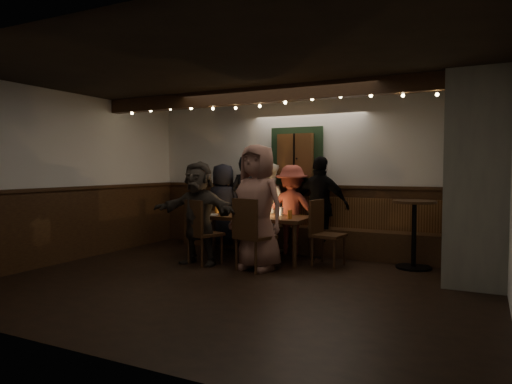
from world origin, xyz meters
The scene contains 13 objects.
room centered at (1.07, 1.42, 1.07)m, with size 6.02×5.01×2.62m.
dining_table centered at (-0.58, 1.40, 0.63)m, with size 1.93×0.83×0.84m.
chair_near_left centered at (-1.02, 0.64, 0.55)m, with size 0.57×0.57×0.97m.
chair_near_right centered at (-0.15, 0.58, 0.57)m, with size 0.57×0.57×1.02m.
chair_end centered at (0.61, 1.46, 0.54)m, with size 0.49×0.49×0.96m.
high_top centered at (1.85, 1.81, 0.62)m, with size 0.61×0.61×0.98m.
person_a centered at (-1.49, 2.10, 0.76)m, with size 0.74×0.48×1.52m, color black.
person_b centered at (-0.98, 2.06, 0.83)m, with size 0.61×0.40×1.66m, color black.
person_c centered at (-0.57, 2.07, 0.77)m, with size 0.75×0.58×1.54m, color #BCB8A9.
person_d centered at (-0.12, 2.03, 0.74)m, with size 0.96×0.55×1.49m, color maroon.
person_e centered at (0.36, 2.11, 0.82)m, with size 0.96×0.40×1.63m, color black.
person_f centered at (-1.06, 0.66, 0.77)m, with size 1.43×0.46×1.54m, color #312B25.
person_g centered at (-0.12, 0.75, 0.89)m, with size 0.87×0.56×1.77m, color #8B5E53.
Camera 1 is at (2.74, -5.00, 1.44)m, focal length 32.00 mm.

